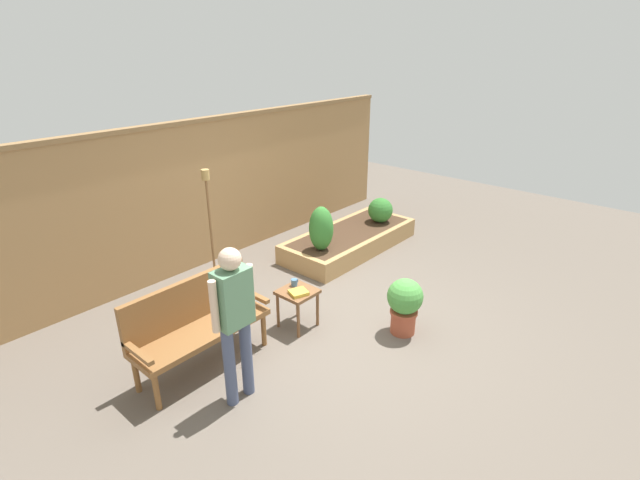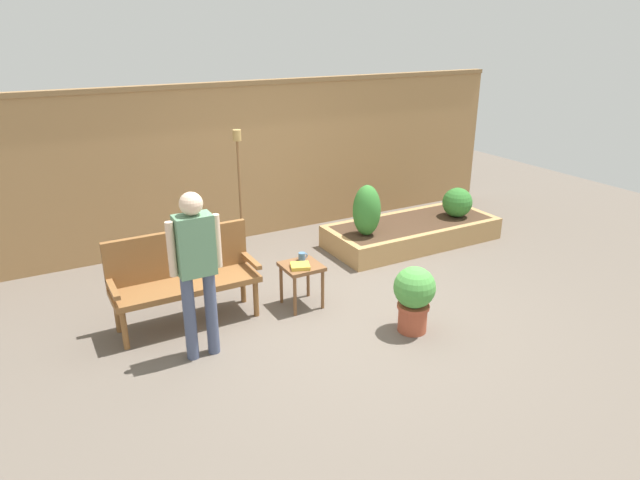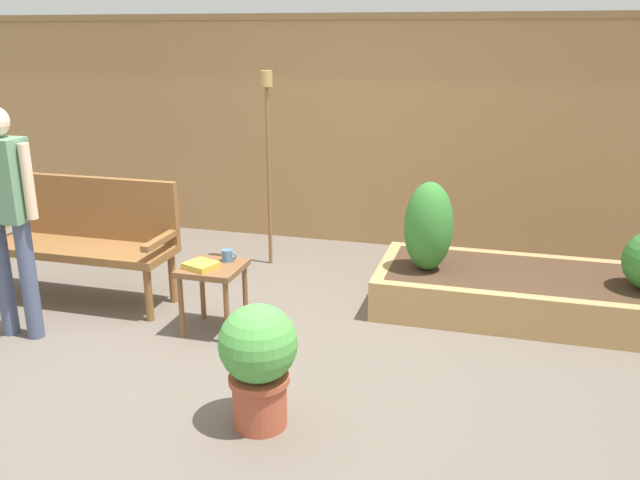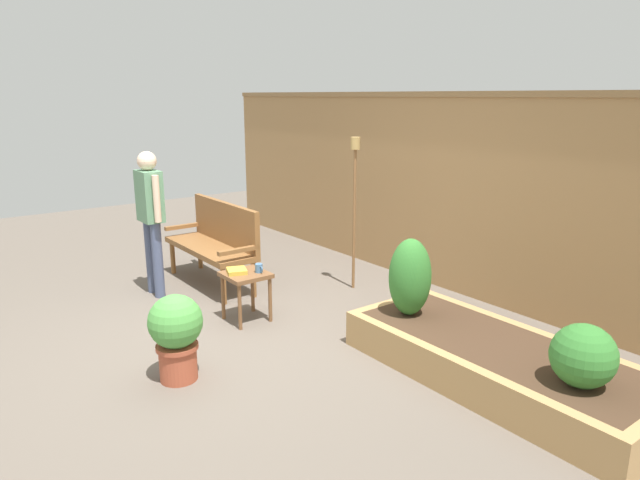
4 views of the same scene
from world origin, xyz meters
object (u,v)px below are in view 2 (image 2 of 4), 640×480
Objects in this scene: side_table at (302,272)px; book_on_table at (300,266)px; shrub_far_corner at (457,202)px; person_by_bench at (196,262)px; potted_boxwood at (414,295)px; cup_on_table at (302,256)px; shrub_near_bench at (367,210)px; garden_bench at (183,271)px; tiki_torch at (239,174)px.

book_on_table is (-0.05, -0.07, 0.10)m from side_table.
person_by_bench is at bearing -163.33° from shrub_far_corner.
book_on_table is 1.22m from potted_boxwood.
potted_boxwood reaches higher than cup_on_table.
side_table is at bearing -149.12° from shrub_near_bench.
potted_boxwood is at bearing -54.78° from side_table.
side_table is 4.45× the size of cup_on_table.
shrub_far_corner is at bearing 13.97° from cup_on_table.
shrub_near_bench is (1.29, 0.70, 0.11)m from cup_on_table.
potted_boxwood is 1.95m from shrub_near_bench.
cup_on_table is (1.25, -0.19, -0.02)m from garden_bench.
garden_bench is 1.26m from cup_on_table.
shrub_near_bench is at bearing -23.12° from tiki_torch.
shrub_near_bench is (1.36, 0.81, 0.24)m from side_table.
tiki_torch is at bearing 97.23° from cup_on_table.
garden_bench is 4.10m from shrub_far_corner.
potted_boxwood is 2.84m from shrub_far_corner.
person_by_bench is (-1.31, -0.53, 0.41)m from cup_on_table.
shrub_far_corner is at bearing 39.91° from potted_boxwood.
cup_on_table is at bearing 59.36° from side_table.
cup_on_table is (0.07, 0.11, 0.12)m from side_table.
side_table is at bearing -164.29° from shrub_far_corner.
tiki_torch is (-0.10, 1.44, 0.76)m from side_table.
side_table is 0.18m from cup_on_table.
cup_on_table is at bearing -8.77° from garden_bench.
tiki_torch is (1.08, 1.13, 0.61)m from garden_bench.
person_by_bench is at bearing -121.43° from tiki_torch.
tiki_torch reaches higher than shrub_near_bench.
tiki_torch reaches higher than book_on_table.
shrub_far_corner is at bearing 0.00° from shrub_near_bench.
potted_boxwood is at bearing -30.91° from book_on_table.
book_on_table is at bearing 16.70° from person_by_bench.
person_by_bench is (-0.06, -0.73, 0.39)m from garden_bench.
tiki_torch is (-2.99, 0.62, 0.65)m from shrub_far_corner.
potted_boxwood is 0.40× the size of tiki_torch.
potted_boxwood is at bearing -59.98° from cup_on_table.
potted_boxwood is 2.11m from person_by_bench.
cup_on_table is 0.55× the size of book_on_table.
garden_bench is 2.59m from shrub_near_bench.
person_by_bench is (-1.95, 0.59, 0.54)m from potted_boxwood.
garden_bench is 0.85× the size of tiki_torch.
cup_on_table reaches higher than side_table.
tiki_torch is at bearing 156.88° from shrub_near_bench.
side_table is 0.72× the size of shrub_near_bench.
shrub_far_corner is at bearing 16.67° from person_by_bench.
garden_bench is at bearing 145.30° from potted_boxwood.
side_table is at bearing -85.91° from tiki_torch.
cup_on_table is 1.47m from person_by_bench.
side_table is 1.42m from person_by_bench.
shrub_near_bench reaches higher than side_table.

